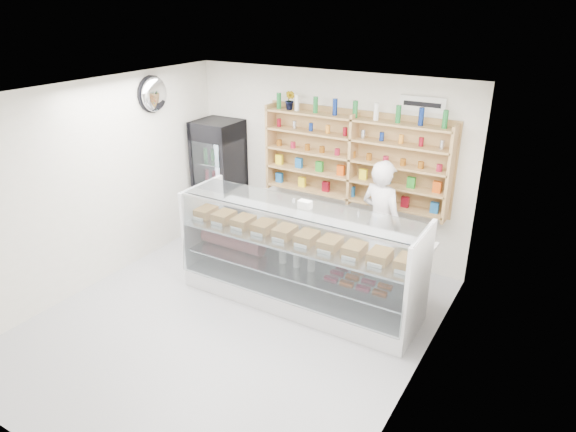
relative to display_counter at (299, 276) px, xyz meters
The scene contains 8 objects.
room 1.42m from the display_counter, 118.46° to the right, with size 5.00×5.00×5.00m.
display_counter is the anchor object (origin of this frame).
shop_worker 1.37m from the display_counter, 58.09° to the left, with size 0.65×0.43×1.78m, color silver.
drinks_cooler 2.67m from the display_counter, 150.63° to the left, with size 0.70×0.68×1.92m.
wall_shelving 1.92m from the display_counter, 88.65° to the left, with size 2.84×0.28×1.33m.
potted_plant 2.66m from the display_counter, 124.54° to the left, with size 0.16×0.13×0.29m, color #1E6626.
security_mirror 3.37m from the display_counter, behind, with size 0.15×0.50×0.50m, color silver.
wall_sign 2.79m from the display_counter, 59.89° to the left, with size 0.62×0.03×0.20m, color white.
Camera 1 is at (3.35, -4.28, 3.75)m, focal length 32.00 mm.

